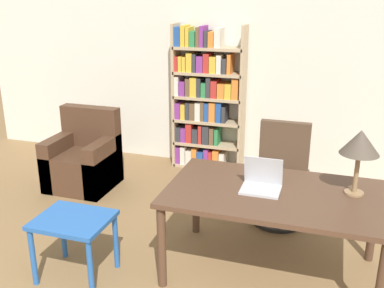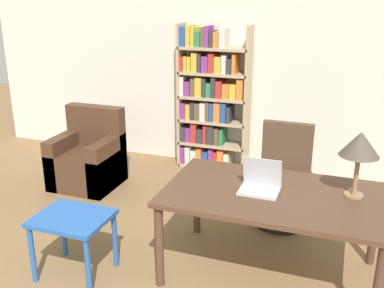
% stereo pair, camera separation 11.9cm
% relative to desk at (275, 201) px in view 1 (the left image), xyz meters
% --- Properties ---
extents(wall_back, '(8.00, 0.06, 2.70)m').
position_rel_desk_xyz_m(wall_back, '(-0.52, 2.31, 0.69)').
color(wall_back, silver).
rests_on(wall_back, ground_plane).
extents(desk, '(1.71, 1.01, 0.74)m').
position_rel_desk_xyz_m(desk, '(0.00, 0.00, 0.00)').
color(desk, '#4C3323').
rests_on(desk, ground_plane).
extents(laptop, '(0.31, 0.25, 0.26)m').
position_rel_desk_xyz_m(laptop, '(-0.11, 0.01, 0.14)').
color(laptop, '#B2B2B7').
rests_on(laptop, desk).
extents(table_lamp, '(0.30, 0.30, 0.52)m').
position_rel_desk_xyz_m(table_lamp, '(0.59, 0.15, 0.49)').
color(table_lamp, olive).
rests_on(table_lamp, desk).
extents(office_chair, '(0.54, 0.54, 0.99)m').
position_rel_desk_xyz_m(office_chair, '(-0.07, 0.98, -0.20)').
color(office_chair, black).
rests_on(office_chair, ground_plane).
extents(side_table_blue, '(0.58, 0.49, 0.53)m').
position_rel_desk_xyz_m(side_table_blue, '(-1.51, -0.54, -0.22)').
color(side_table_blue, '#2356A3').
rests_on(side_table_blue, ground_plane).
extents(armchair, '(0.73, 0.68, 0.93)m').
position_rel_desk_xyz_m(armchair, '(-2.40, 1.08, -0.35)').
color(armchair, '#472D1E').
rests_on(armchair, ground_plane).
extents(bookshelf, '(0.91, 0.28, 1.86)m').
position_rel_desk_xyz_m(bookshelf, '(-1.21, 2.12, 0.24)').
color(bookshelf, tan).
rests_on(bookshelf, ground_plane).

